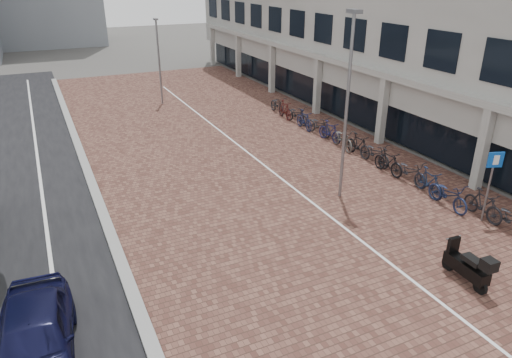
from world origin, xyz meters
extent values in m
plane|color=#474442|center=(0.00, 0.00, 0.00)|extent=(140.00, 140.00, 0.00)
cube|color=brown|center=(2.00, 12.00, 0.01)|extent=(14.50, 42.00, 0.04)
cube|color=gray|center=(-5.10, 12.00, 0.07)|extent=(0.35, 42.00, 0.14)
cube|color=white|center=(-7.00, 12.00, 0.02)|extent=(0.12, 44.00, 0.00)
cube|color=white|center=(2.20, 12.00, 0.04)|extent=(0.10, 30.00, 0.00)
cube|color=black|center=(9.60, 16.00, 1.70)|extent=(0.15, 38.00, 3.20)
cube|color=#A9A9A4|center=(9.40, 16.00, 3.45)|extent=(1.60, 38.00, 0.30)
cube|color=#A9A9A4|center=(8.80, 4.00, 1.70)|extent=(0.35, 0.35, 3.40)
cube|color=#A9A9A4|center=(8.80, 10.00, 1.70)|extent=(0.35, 0.35, 3.40)
cube|color=#A9A9A4|center=(8.80, 16.00, 1.70)|extent=(0.35, 0.35, 3.40)
cube|color=#A9A9A4|center=(8.80, 22.00, 1.70)|extent=(0.35, 0.35, 3.40)
cube|color=#A9A9A4|center=(8.80, 28.00, 1.70)|extent=(0.35, 0.35, 3.40)
cube|color=#A9A9A4|center=(8.80, 34.00, 1.70)|extent=(0.35, 0.35, 3.40)
imported|color=black|center=(-7.47, 1.54, 0.70)|extent=(1.94, 4.23, 1.40)
cylinder|color=slate|center=(6.86, 1.98, 1.19)|extent=(0.07, 0.07, 2.38)
cube|color=#0D4AB1|center=(6.86, 1.95, 2.32)|extent=(0.52, 0.22, 0.54)
cylinder|color=gray|center=(3.49, 5.75, 3.41)|extent=(0.12, 0.12, 6.82)
cylinder|color=gray|center=(0.88, 22.27, 2.66)|extent=(0.12, 0.12, 5.31)
imported|color=black|center=(7.01, 1.00, 0.52)|extent=(0.74, 1.99, 1.04)
imported|color=black|center=(7.02, 2.15, 0.53)|extent=(0.63, 1.78, 1.05)
imported|color=#161F3E|center=(6.55, 3.30, 0.52)|extent=(0.80, 2.01, 1.04)
imported|color=#141E37|center=(6.72, 4.45, 0.53)|extent=(0.71, 1.80, 1.05)
imported|color=#232228|center=(6.75, 5.60, 0.52)|extent=(0.85, 2.02, 1.04)
imported|color=black|center=(6.63, 6.75, 0.53)|extent=(0.51, 1.75, 1.05)
imported|color=black|center=(6.82, 7.90, 0.52)|extent=(0.74, 1.99, 1.04)
imported|color=black|center=(6.79, 9.05, 0.53)|extent=(0.50, 1.75, 1.05)
imported|color=#4E4B48|center=(6.68, 10.20, 0.52)|extent=(0.92, 2.04, 1.04)
imported|color=#16163C|center=(6.70, 11.35, 0.53)|extent=(0.65, 1.78, 1.05)
imported|color=#232328|center=(6.78, 12.50, 0.52)|extent=(0.86, 2.03, 1.04)
imported|color=#161D3E|center=(6.54, 13.65, 0.53)|extent=(0.59, 1.77, 1.05)
imported|color=black|center=(6.72, 14.80, 0.52)|extent=(0.94, 2.04, 1.04)
imported|color=#431311|center=(6.57, 15.95, 0.53)|extent=(0.64, 1.78, 1.05)
imported|color=black|center=(6.70, 17.10, 0.52)|extent=(0.86, 2.03, 1.04)
camera|label=1|loc=(-6.49, -7.73, 8.07)|focal=32.98mm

